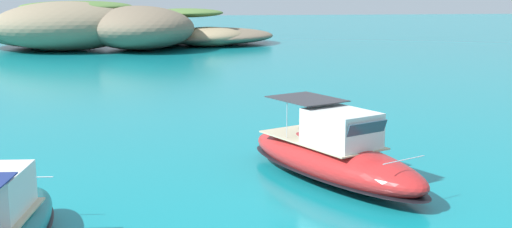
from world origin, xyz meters
name	(u,v)px	position (x,y,z in m)	size (l,w,h in m)	color
islet_large	(80,26)	(-17.76, 77.11, 3.12)	(33.47, 29.36, 6.59)	#84755B
islet_small	(202,34)	(-0.47, 81.21, 1.61)	(25.27, 24.14, 5.40)	#756651
motorboat_red	(333,157)	(0.70, 11.18, 1.03)	(7.26, 10.68, 3.24)	red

